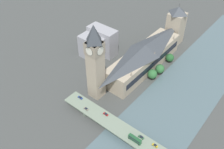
% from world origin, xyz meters
% --- Properties ---
extents(ground_plane, '(600.00, 600.00, 0.00)m').
position_xyz_m(ground_plane, '(0.00, 0.00, 0.00)').
color(ground_plane, '#424442').
extents(river_water, '(60.09, 360.00, 0.30)m').
position_xyz_m(river_water, '(-36.04, 0.00, 0.15)').
color(river_water, '#4C6066').
rests_on(river_water, ground_plane).
extents(parliament_hall, '(25.02, 102.83, 28.51)m').
position_xyz_m(parliament_hall, '(15.28, -8.00, 14.14)').
color(parliament_hall, tan).
rests_on(parliament_hall, ground_plane).
extents(clock_tower, '(13.04, 13.04, 73.71)m').
position_xyz_m(clock_tower, '(26.49, 53.33, 39.51)').
color(clock_tower, tan).
rests_on(clock_tower, ground_plane).
extents(victoria_tower, '(17.48, 17.48, 49.52)m').
position_xyz_m(victoria_tower, '(15.34, -72.16, 22.76)').
color(victoria_tower, tan).
rests_on(victoria_tower, ground_plane).
extents(road_bridge, '(152.17, 14.24, 6.03)m').
position_xyz_m(road_bridge, '(-36.04, 74.37, 4.93)').
color(road_bridge, '#5D6A59').
rests_on(road_bridge, ground_plane).
extents(double_decker_bus_mid, '(11.03, 2.52, 4.64)m').
position_xyz_m(double_decker_bus_mid, '(-33.27, 76.95, 8.59)').
color(double_decker_bus_mid, '#235B33').
rests_on(double_decker_bus_mid, road_bridge).
extents(car_northbound_lead, '(4.31, 1.79, 1.38)m').
position_xyz_m(car_northbound_lead, '(17.30, 77.15, 6.72)').
color(car_northbound_lead, slate).
rests_on(car_northbound_lead, road_bridge).
extents(car_northbound_tail, '(4.69, 1.93, 1.46)m').
position_xyz_m(car_northbound_tail, '(30.54, 70.86, 6.77)').
color(car_northbound_tail, navy).
rests_on(car_northbound_tail, road_bridge).
extents(car_southbound_lead, '(4.68, 1.90, 1.30)m').
position_xyz_m(car_southbound_lead, '(0.51, 71.01, 6.68)').
color(car_southbound_lead, maroon).
rests_on(car_southbound_lead, road_bridge).
extents(car_southbound_mid, '(4.76, 1.81, 1.37)m').
position_xyz_m(car_southbound_mid, '(-35.32, 71.28, 6.73)').
color(car_southbound_mid, '#2D5638').
rests_on(car_southbound_mid, road_bridge).
extents(car_southbound_tail, '(4.34, 1.92, 1.36)m').
position_xyz_m(car_southbound_tail, '(-47.35, 70.92, 6.72)').
color(car_southbound_tail, gold).
rests_on(car_southbound_tail, road_bridge).
extents(city_block_west, '(27.04, 25.68, 25.94)m').
position_xyz_m(city_block_west, '(69.63, 7.99, 12.97)').
color(city_block_west, '#939399').
rests_on(city_block_west, ground_plane).
extents(city_block_center, '(33.00, 15.40, 30.73)m').
position_xyz_m(city_block_center, '(67.07, -1.97, 15.37)').
color(city_block_center, '#939399').
rests_on(city_block_center, ground_plane).
extents(tree_embankment_near, '(9.54, 9.54, 11.50)m').
position_xyz_m(tree_embankment_near, '(-1.91, 2.36, 6.72)').
color(tree_embankment_near, brown).
rests_on(tree_embankment_near, ground_plane).
extents(tree_embankment_mid, '(8.78, 8.78, 10.19)m').
position_xyz_m(tree_embankment_mid, '(-1.40, -33.79, 5.79)').
color(tree_embankment_mid, brown).
rests_on(tree_embankment_mid, ground_plane).
extents(tree_embankment_far, '(9.30, 9.30, 11.95)m').
position_xyz_m(tree_embankment_far, '(-3.65, -8.80, 7.29)').
color(tree_embankment_far, brown).
rests_on(tree_embankment_far, ground_plane).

